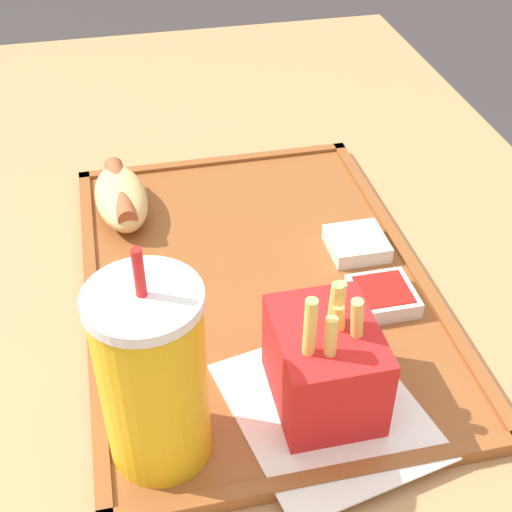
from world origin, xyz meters
TOP-DOWN VIEW (x-y plane):
  - food_tray at (0.03, -0.03)m, footprint 0.45×0.32m
  - paper_napkin at (-0.13, -0.05)m, footprint 0.18×0.17m
  - soda_cup at (-0.13, 0.08)m, footprint 0.08×0.08m
  - hot_dog_far at (0.17, 0.09)m, footprint 0.12×0.06m
  - fries_carton at (-0.12, -0.05)m, footprint 0.09×0.08m
  - sauce_cup_mayo at (0.06, -0.14)m, footprint 0.06×0.06m
  - sauce_cup_ketchup at (-0.02, -0.13)m, footprint 0.06×0.06m

SIDE VIEW (x-z plane):
  - food_tray at x=0.03m, z-range 0.70..0.72m
  - paper_napkin at x=-0.13m, z-range 0.72..0.72m
  - sauce_cup_mayo at x=0.06m, z-range 0.72..0.73m
  - sauce_cup_ketchup at x=-0.02m, z-range 0.72..0.73m
  - hot_dog_far at x=0.17m, z-range 0.72..0.76m
  - fries_carton at x=-0.12m, z-range 0.69..0.82m
  - soda_cup at x=-0.13m, z-range 0.70..0.88m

